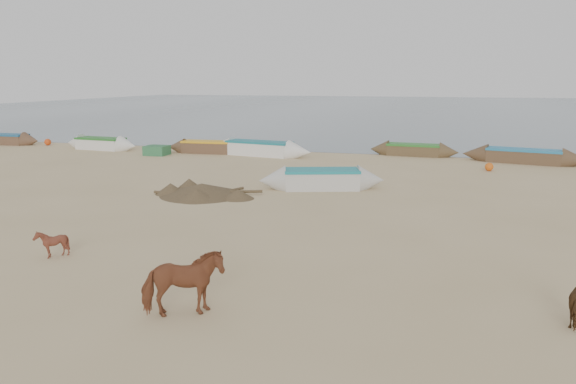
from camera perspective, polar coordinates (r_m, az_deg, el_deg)
The scene contains 8 objects.
ground at distance 15.70m, azimuth -4.10°, elevation -6.37°, with size 140.00×140.00×0.00m, color tan.
sea at distance 96.27m, azimuth 13.20°, elevation 8.30°, with size 160.00×160.00×0.00m, color slate.
cow_adult at distance 11.77m, azimuth -10.65°, elevation -9.11°, with size 0.76×1.67×1.41m, color brown.
calf_front at distance 16.61m, azimuth -22.89°, elevation -4.83°, with size 0.64×0.72×0.80m, color brown.
near_canoe at distance 24.81m, azimuth 3.43°, elevation 1.32°, with size 5.53×1.35×0.89m, color beige, non-canonical shape.
debris_pile at distance 23.78m, azimuth -8.75°, elevation 0.28°, with size 3.53×3.53×0.49m, color brown.
waterline_canoes at distance 35.16m, azimuth 6.79°, elevation 4.21°, with size 58.73×4.77×0.92m.
beach_clutter at distance 33.83m, azimuth 13.79°, elevation 3.48°, with size 45.32×5.80×0.64m.
Camera 1 is at (5.23, -14.01, 4.80)m, focal length 35.00 mm.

